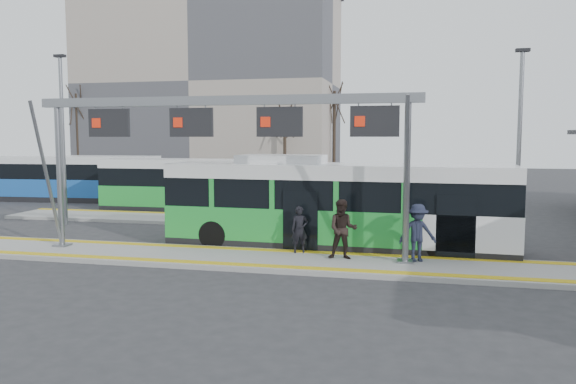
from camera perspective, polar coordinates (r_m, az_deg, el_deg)
name	(u,v)px	position (r m, az deg, el deg)	size (l,w,h in m)	color
ground	(233,260)	(18.55, -5.60, -6.94)	(120.00, 120.00, 0.00)	#2D2D30
platform_main	(233,258)	(18.53, -5.60, -6.71)	(22.00, 3.00, 0.15)	gray
platform_second	(206,219)	(27.28, -8.30, -2.77)	(20.00, 3.00, 0.15)	gray
tactile_main	(233,256)	(18.51, -5.60, -6.45)	(22.00, 2.65, 0.02)	gold
tactile_second	(215,214)	(28.33, -7.47, -2.27)	(20.00, 0.35, 0.02)	gold
gantry	(224,128)	(18.46, -6.51, 6.44)	(13.00, 1.68, 5.20)	slate
apartment_block	(212,84)	(56.96, -7.72, 10.79)	(24.50, 12.50, 18.40)	#A7998B
hero_bus	(335,206)	(20.21, 4.84, -1.45)	(12.34, 3.07, 3.37)	black
bg_bus_green	(205,186)	(30.47, -8.42, 0.61)	(11.32, 2.43, 2.83)	black
bg_bus_blue	(72,179)	(37.88, -21.09, 1.27)	(11.03, 3.10, 2.84)	black
passenger_a	(300,230)	(18.83, 1.19, -3.83)	(0.57, 0.37, 1.56)	black
passenger_b	(343,229)	(17.90, 5.59, -3.80)	(0.93, 0.72, 1.91)	black
passenger_c	(417,233)	(17.96, 13.02, -4.05)	(1.16, 0.67, 1.80)	#1D2134
tree_left	(285,121)	(47.67, -0.33, 7.18)	(1.40, 1.40, 7.03)	#382B21
tree_mid	(335,104)	(52.42, 4.75, 8.94)	(1.40, 1.40, 9.35)	#382B21
tree_far	(77,106)	(56.56, -20.67, 8.20)	(1.40, 1.40, 9.14)	#382B21
lamp_west	(63,135)	(27.52, -21.90, 5.35)	(0.50, 0.25, 7.70)	slate
lamp_east	(519,141)	(22.73, 22.43, 4.81)	(0.50, 0.25, 7.26)	slate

